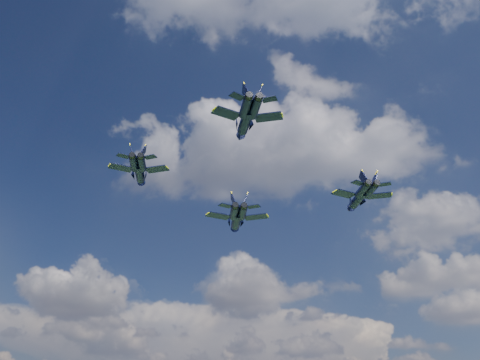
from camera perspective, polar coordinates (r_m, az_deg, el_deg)
name	(u,v)px	position (r m, az deg, el deg)	size (l,w,h in m)	color
jet_lead	(236,221)	(112.76, -0.40, -4.35)	(12.59, 17.16, 4.04)	black
jet_left	(140,173)	(96.10, -10.64, 0.69)	(10.06, 13.75, 3.24)	black
jet_right	(358,199)	(98.79, 12.43, -2.02)	(10.49, 14.48, 3.42)	black
jet_slot	(245,123)	(78.80, 0.53, 6.15)	(9.85, 13.64, 3.24)	black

